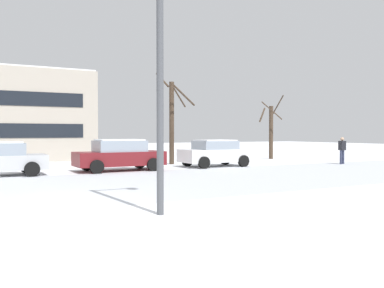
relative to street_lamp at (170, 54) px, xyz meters
The scene contains 9 objects.
ground_plane 4.83m from the street_lamp, 127.78° to the left, with size 120.00×120.00×0.00m, color white.
road_surface 7.12m from the street_lamp, 108.29° to the left, with size 80.00×8.65×0.00m.
street_lamp is the anchor object (origin of this frame).
parked_car_maroon 11.61m from the street_lamp, 77.73° to the left, with size 4.33×2.08×1.55m.
parked_car_white 13.84m from the street_lamp, 54.37° to the left, with size 3.91×2.09×1.48m.
pedestrian_crossing 18.18m from the street_lamp, 30.07° to the left, with size 0.45×0.45×1.61m.
tree_far_right 15.16m from the street_lamp, 64.61° to the left, with size 2.32×2.32×5.45m.
tree_far_left 21.19m from the street_lamp, 45.03° to the left, with size 1.71×2.00×4.57m.
building_far_left 23.60m from the street_lamp, 93.69° to the left, with size 10.10×8.95×6.11m.
Camera 1 is at (-2.12, -11.12, 1.87)m, focal length 38.84 mm.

